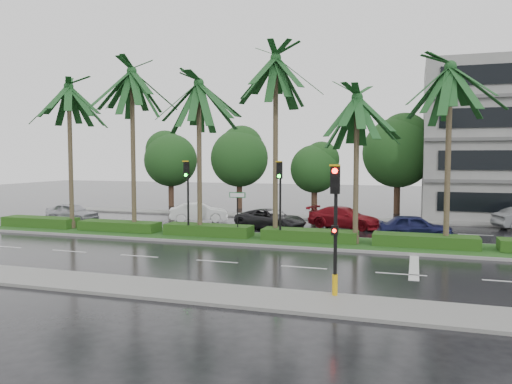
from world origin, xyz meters
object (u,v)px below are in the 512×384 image
(car_white, at_px, (199,212))
(car_red, at_px, (344,218))
(car_silver, at_px, (72,212))
(car_darkgrey, at_px, (271,219))
(signal_near, at_px, (335,224))
(signal_median_left, at_px, (187,187))
(street_sign, at_px, (237,203))
(car_blue, at_px, (415,227))

(car_white, distance_m, car_red, 10.56)
(car_silver, distance_m, car_darkgrey, 14.85)
(signal_near, relative_size, signal_median_left, 1.00)
(signal_near, height_order, street_sign, signal_near)
(street_sign, bearing_deg, signal_median_left, -176.53)
(signal_near, height_order, car_silver, signal_near)
(signal_median_left, height_order, car_blue, signal_median_left)
(signal_median_left, distance_m, car_darkgrey, 6.67)
(signal_median_left, bearing_deg, car_darkgrey, 55.95)
(street_sign, xyz_separation_m, car_silver, (-14.33, 4.14, -1.43))
(signal_median_left, height_order, street_sign, signal_median_left)
(car_silver, relative_size, car_white, 0.97)
(street_sign, height_order, car_darkgrey, street_sign)
(signal_median_left, relative_size, car_white, 1.04)
(street_sign, height_order, car_silver, street_sign)
(car_silver, bearing_deg, car_white, -64.76)
(car_silver, distance_m, car_red, 19.54)
(car_silver, bearing_deg, car_darkgrey, -79.77)
(car_silver, height_order, car_blue, car_blue)
(car_white, height_order, car_darkgrey, car_white)
(street_sign, relative_size, car_white, 0.62)
(street_sign, relative_size, car_blue, 0.63)
(car_white, relative_size, car_red, 0.86)
(car_red, height_order, car_blue, car_blue)
(car_white, bearing_deg, signal_median_left, 176.58)
(car_silver, bearing_deg, signal_median_left, -103.96)
(car_blue, bearing_deg, car_darkgrey, 74.72)
(car_white, xyz_separation_m, car_blue, (15.06, -3.32, 0.02))
(car_darkgrey, relative_size, car_red, 0.98)
(car_darkgrey, distance_m, car_red, 4.93)
(signal_near, xyz_separation_m, car_white, (-12.56, 16.91, -1.81))
(signal_median_left, relative_size, street_sign, 1.68)
(car_white, bearing_deg, car_red, -113.18)
(signal_near, height_order, car_white, signal_near)
(street_sign, distance_m, car_silver, 14.98)
(car_darkgrey, bearing_deg, car_blue, -81.03)
(car_darkgrey, xyz_separation_m, car_blue, (9.00, -1.27, 0.04))
(car_white, height_order, car_red, car_red)
(signal_median_left, height_order, car_red, signal_median_left)
(street_sign, distance_m, car_blue, 10.30)
(car_white, bearing_deg, car_blue, -125.38)
(signal_near, relative_size, car_red, 0.90)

